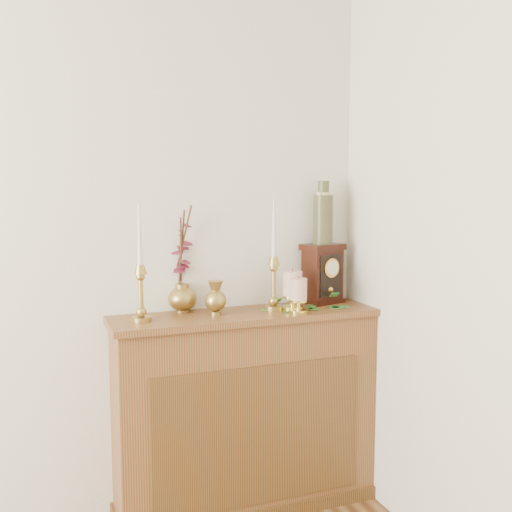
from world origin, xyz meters
name	(u,v)px	position (x,y,z in m)	size (l,w,h in m)	color
console_shelf	(247,417)	(1.40, 2.10, 0.44)	(1.24, 0.34, 0.93)	brown
candlestick_left	(141,283)	(0.92, 2.08, 1.09)	(0.08, 0.08, 0.50)	#B29547
candlestick_center	(274,274)	(1.53, 2.10, 1.10)	(0.08, 0.08, 0.51)	#B29547
bud_vase	(215,298)	(1.25, 2.09, 1.01)	(0.10, 0.10, 0.15)	#B29547
ginger_jar	(182,263)	(1.14, 2.24, 1.15)	(0.20, 0.21, 0.49)	#B29547
pillar_candle_left	(292,289)	(1.61, 2.06, 1.03)	(0.10, 0.10, 0.19)	#DAC64C
pillar_candle_right	(298,294)	(1.61, 2.00, 1.02)	(0.09, 0.09, 0.17)	#DAC64C
ivy_garland	(310,306)	(1.70, 2.07, 0.94)	(0.41, 0.18, 0.07)	#31702A
mantel_clock	(323,274)	(1.82, 2.18, 1.07)	(0.22, 0.18, 0.29)	black
ceramic_vase	(323,216)	(1.82, 2.18, 1.36)	(0.09, 0.09, 0.30)	#183024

